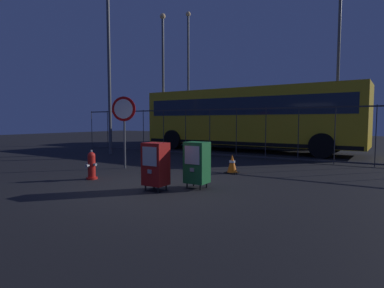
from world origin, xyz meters
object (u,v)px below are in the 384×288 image
at_px(fire_hydrant, 92,165).
at_px(bus_far, 240,117).
at_px(street_light_near_right, 188,69).
at_px(newspaper_box_secondary, 197,162).
at_px(street_light_far_right, 163,71).
at_px(street_light_far_left, 109,49).
at_px(stop_sign, 124,117).
at_px(newspaper_box_primary, 156,164).
at_px(street_light_near_left, 338,61).
at_px(bus_near, 248,116).
at_px(traffic_cone, 232,164).

height_order(fire_hydrant, bus_far, bus_far).
bearing_deg(street_light_near_right, newspaper_box_secondary, -57.08).
bearing_deg(street_light_far_right, street_light_far_left, -83.63).
relative_size(street_light_near_right, street_light_far_right, 1.13).
height_order(stop_sign, bus_far, bus_far).
bearing_deg(fire_hydrant, street_light_far_left, 131.60).
height_order(newspaper_box_secondary, stop_sign, stop_sign).
distance_m(bus_far, street_light_far_right, 5.47).
bearing_deg(street_light_near_right, newspaper_box_primary, -60.67).
distance_m(street_light_near_left, street_light_far_left, 10.82).
bearing_deg(bus_far, fire_hydrant, -83.97).
xyz_separation_m(bus_near, street_light_near_right, (-5.30, 2.94, 3.12)).
bearing_deg(street_light_near_left, street_light_far_right, -165.59).
bearing_deg(stop_sign, bus_far, 94.05).
relative_size(newspaper_box_primary, street_light_near_right, 0.12).
bearing_deg(newspaper_box_primary, fire_hydrant, 175.32).
bearing_deg(street_light_near_left, fire_hydrant, -110.64).
bearing_deg(street_light_far_left, bus_near, 44.94).
bearing_deg(street_light_far_right, bus_near, 0.02).
relative_size(traffic_cone, street_light_far_right, 0.07).
height_order(bus_far, street_light_far_right, street_light_far_right).
xyz_separation_m(fire_hydrant, street_light_far_right, (-4.54, 9.16, 3.97)).
distance_m(fire_hydrant, street_light_far_left, 7.40).
bearing_deg(street_light_near_left, street_light_far_left, -140.39).
xyz_separation_m(bus_far, street_light_near_right, (-3.35, -0.65, 3.12)).
height_order(bus_near, street_light_near_right, street_light_near_right).
height_order(street_light_near_right, street_light_far_left, street_light_near_right).
height_order(fire_hydrant, street_light_far_right, street_light_far_right).
xyz_separation_m(stop_sign, street_light_near_right, (-4.12, 10.30, 3.23)).
relative_size(bus_near, bus_far, 1.01).
bearing_deg(newspaper_box_primary, street_light_far_right, 125.84).
bearing_deg(newspaper_box_secondary, newspaper_box_primary, -133.40).
bearing_deg(fire_hydrant, traffic_cone, 45.32).
relative_size(fire_hydrant, street_light_far_right, 0.10).
height_order(newspaper_box_primary, newspaper_box_secondary, same).
xyz_separation_m(stop_sign, street_light_near_left, (4.88, 9.63, 2.76)).
height_order(fire_hydrant, newspaper_box_primary, newspaper_box_primary).
xyz_separation_m(traffic_cone, bus_near, (-2.07, 6.45, 1.45)).
distance_m(newspaper_box_primary, street_light_near_left, 12.39).
xyz_separation_m(newspaper_box_primary, stop_sign, (-2.78, 1.98, 1.03)).
bearing_deg(street_light_near_right, traffic_cone, -51.88).
xyz_separation_m(newspaper_box_secondary, bus_near, (-2.22, 8.68, 1.14)).
bearing_deg(fire_hydrant, street_light_near_right, 111.22).
xyz_separation_m(newspaper_box_primary, street_light_near_left, (2.10, 11.61, 3.79)).
bearing_deg(street_light_far_right, street_light_near_left, 14.41).
distance_m(bus_near, street_light_far_right, 5.77).
distance_m(stop_sign, street_light_near_left, 11.15).
bearing_deg(stop_sign, street_light_near_right, 111.80).
height_order(newspaper_box_secondary, bus_far, bus_far).
height_order(traffic_cone, street_light_far_left, street_light_far_left).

